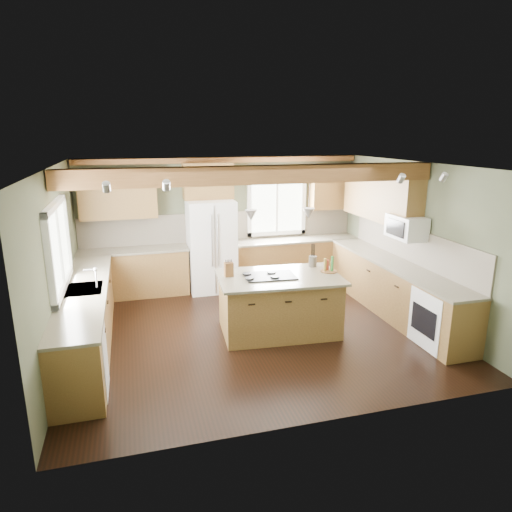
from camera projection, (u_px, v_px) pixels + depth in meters
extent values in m
plane|color=black|center=(255.00, 330.00, 7.29)|extent=(5.60, 5.60, 0.00)
plane|color=silver|center=(255.00, 165.00, 6.61)|extent=(5.60, 5.60, 0.00)
plane|color=#454A35|center=(222.00, 222.00, 9.28)|extent=(5.60, 0.00, 5.60)
plane|color=#454A35|center=(57.00, 265.00, 6.23)|extent=(0.00, 5.00, 5.00)
plane|color=#454A35|center=(415.00, 240.00, 7.67)|extent=(0.00, 5.00, 5.00)
cube|color=brown|center=(257.00, 175.00, 6.52)|extent=(5.55, 0.26, 0.26)
cube|color=brown|center=(222.00, 160.00, 8.86)|extent=(5.55, 0.20, 0.10)
cube|color=brown|center=(222.00, 226.00, 9.28)|extent=(5.58, 0.03, 0.58)
cube|color=brown|center=(412.00, 245.00, 7.74)|extent=(0.03, 3.70, 0.58)
cube|color=brown|center=(135.00, 273.00, 8.76)|extent=(2.02, 0.60, 0.88)
cube|color=#4F473A|center=(133.00, 250.00, 8.64)|extent=(2.06, 0.64, 0.04)
cube|color=brown|center=(295.00, 261.00, 9.61)|extent=(2.62, 0.60, 0.88)
cube|color=#4F473A|center=(296.00, 240.00, 9.48)|extent=(2.66, 0.64, 0.04)
cube|color=brown|center=(87.00, 320.00, 6.58)|extent=(0.60, 3.70, 0.88)
cube|color=#4F473A|center=(84.00, 290.00, 6.46)|extent=(0.64, 3.74, 0.04)
cube|color=brown|center=(393.00, 289.00, 7.87)|extent=(0.60, 3.70, 0.88)
cube|color=#4F473A|center=(396.00, 264.00, 7.75)|extent=(0.64, 3.74, 0.04)
cube|color=brown|center=(118.00, 194.00, 8.43)|extent=(1.40, 0.35, 0.90)
cube|color=brown|center=(208.00, 181.00, 8.81)|extent=(0.96, 0.35, 0.70)
cube|color=brown|center=(381.00, 195.00, 8.29)|extent=(0.35, 2.20, 0.90)
cube|color=brown|center=(331.00, 187.00, 9.54)|extent=(0.90, 0.35, 0.90)
cube|color=white|center=(57.00, 247.00, 6.21)|extent=(0.04, 1.60, 1.05)
cube|color=white|center=(276.00, 207.00, 9.49)|extent=(1.10, 0.04, 1.00)
cube|color=#262628|center=(84.00, 290.00, 6.46)|extent=(0.50, 0.65, 0.03)
cylinder|color=#B2B2B7|center=(96.00, 279.00, 6.46)|extent=(0.02, 0.02, 0.28)
cube|color=white|center=(79.00, 363.00, 5.37)|extent=(0.60, 0.60, 0.84)
cube|color=white|center=(441.00, 318.00, 6.66)|extent=(0.60, 0.72, 0.84)
cube|color=white|center=(406.00, 227.00, 7.50)|extent=(0.40, 0.70, 0.38)
cone|color=#B2B2B7|center=(251.00, 215.00, 6.68)|extent=(0.18, 0.18, 0.16)
cone|color=#B2B2B7|center=(309.00, 213.00, 6.85)|extent=(0.18, 0.18, 0.16)
cube|color=white|center=(211.00, 246.00, 8.95)|extent=(0.90, 0.74, 1.80)
cube|color=brown|center=(279.00, 305.00, 7.15)|extent=(1.84, 1.20, 0.88)
cube|color=#4F473A|center=(279.00, 277.00, 7.02)|extent=(1.96, 1.33, 0.04)
cube|color=black|center=(270.00, 276.00, 6.99)|extent=(0.80, 0.56, 0.02)
cube|color=brown|center=(229.00, 269.00, 6.97)|extent=(0.14, 0.11, 0.22)
cylinder|color=#463F38|center=(313.00, 261.00, 7.50)|extent=(0.13, 0.13, 0.17)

